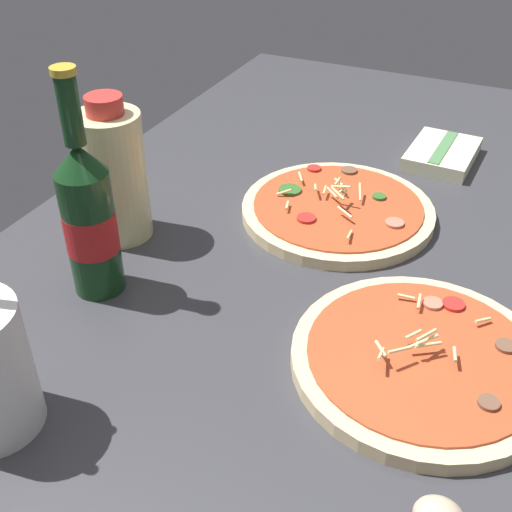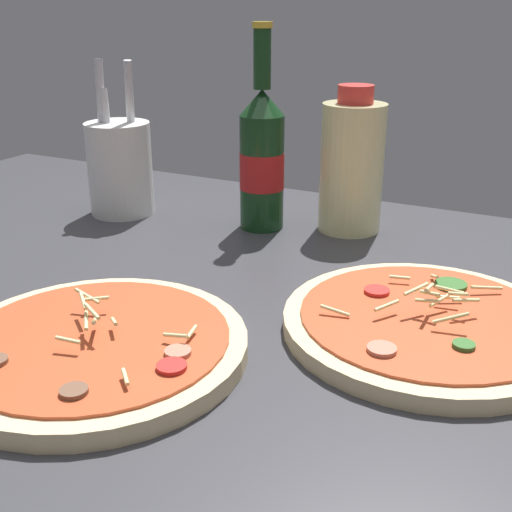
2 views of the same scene
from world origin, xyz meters
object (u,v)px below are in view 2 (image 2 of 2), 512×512
pizza_near (96,347)px  pizza_far (426,323)px  oil_bottle (352,166)px  utensil_crock (120,167)px  beer_bottle (262,158)px

pizza_near → pizza_far: size_ratio=0.99×
pizza_far → oil_bottle: bearing=123.3°
pizza_far → utensil_crock: utensil_crock is taller
oil_bottle → pizza_far: bearing=-56.7°
pizza_near → utensil_crock: utensil_crock is taller
oil_bottle → utensil_crock: 34.76cm
beer_bottle → utensil_crock: beer_bottle is taller
pizza_far → oil_bottle: oil_bottle is taller
pizza_near → oil_bottle: (8.67, 44.42, 8.26)cm
pizza_far → oil_bottle: (-17.17, 26.11, 8.29)cm
pizza_near → oil_bottle: size_ratio=1.38×
pizza_far → oil_bottle: 32.33cm
utensil_crock → pizza_near: bearing=-55.2°
beer_bottle → utensil_crock: size_ratio=1.22×
beer_bottle → utensil_crock: 22.61cm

